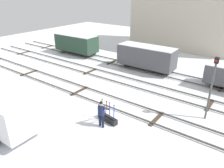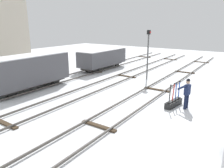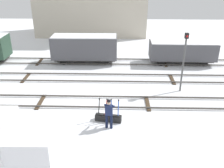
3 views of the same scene
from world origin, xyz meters
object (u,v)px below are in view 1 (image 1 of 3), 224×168
at_px(signal_post, 212,83).
at_px(freight_car_back_track, 146,57).
at_px(switch_lever_frame, 108,118).
at_px(freight_car_mid_siding, 76,43).
at_px(rail_worker, 102,112).

xyz_separation_m(signal_post, freight_car_back_track, (-7.59, 5.80, -1.09)).
distance_m(switch_lever_frame, freight_car_mid_siding, 16.06).
bearing_deg(switch_lever_frame, freight_car_back_track, 113.72).
distance_m(switch_lever_frame, rail_worker, 1.02).
bearing_deg(freight_car_back_track, signal_post, -38.01).
bearing_deg(freight_car_mid_siding, signal_post, -19.60).
height_order(signal_post, freight_car_mid_siding, signal_post).
relative_size(switch_lever_frame, freight_car_back_track, 0.26).
xyz_separation_m(switch_lever_frame, signal_post, (5.01, 4.08, 2.30)).
distance_m(rail_worker, freight_car_mid_siding, 16.50).
xyz_separation_m(switch_lever_frame, freight_car_mid_siding, (-12.60, 9.88, 1.19)).
height_order(rail_worker, freight_car_back_track, freight_car_back_track).
bearing_deg(freight_car_mid_siding, rail_worker, -41.15).
height_order(switch_lever_frame, rail_worker, rail_worker).
bearing_deg(rail_worker, freight_car_mid_siding, 149.31).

